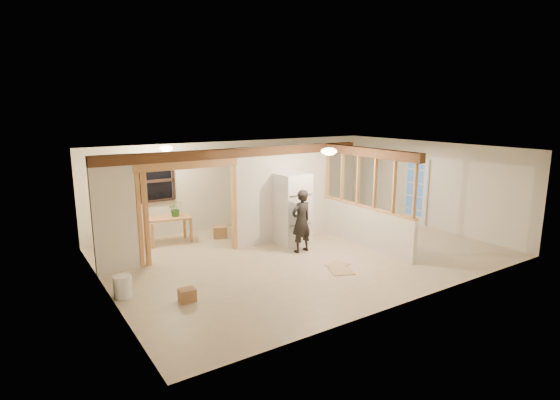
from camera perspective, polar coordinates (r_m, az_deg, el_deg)
floor at (r=10.66m, az=3.12°, el=-6.90°), size 9.00×6.50×0.01m
ceiling at (r=10.14m, az=3.28°, el=6.63°), size 9.00×6.50×0.01m
wall_back at (r=13.04m, az=-5.28°, el=2.22°), size 9.00×0.01×2.50m
wall_front at (r=8.02m, az=17.10°, el=-4.38°), size 9.00×0.01×2.50m
wall_left at (r=8.54m, az=-21.99°, el=-3.75°), size 0.01×6.50×2.50m
wall_right at (r=13.45m, az=18.86°, el=1.93°), size 0.01×6.50×2.50m
partition_left_stub at (r=9.77m, az=-20.82°, el=-1.77°), size 0.90×0.12×2.50m
partition_center at (r=11.40m, az=0.44°, el=0.88°), size 2.80×0.12×2.50m
doorway_frame at (r=10.26m, az=-11.75°, el=-1.47°), size 2.46×0.14×2.20m
header_beam_back at (r=10.63m, az=-4.98°, el=6.19°), size 7.00×0.18×0.22m
header_beam_right at (r=10.88m, az=11.38°, el=6.14°), size 0.18×3.30×0.22m
pony_wall at (r=11.22m, az=10.99°, el=-3.46°), size 0.12×3.20×1.00m
stud_partition at (r=10.97m, az=11.23°, el=2.40°), size 0.14×3.20×1.32m
window_back at (r=11.94m, az=-16.22°, el=2.37°), size 1.12×0.10×1.10m
french_door at (r=13.67m, az=17.27°, el=1.12°), size 0.12×0.86×2.00m
ceiling_dome_main at (r=9.93m, az=6.40°, el=6.35°), size 0.36×0.36×0.16m
ceiling_dome_util at (r=11.03m, az=-14.66°, el=6.58°), size 0.32×0.32×0.14m
hanging_bulb at (r=10.59m, az=-10.78°, el=4.92°), size 0.07×0.07×0.07m
refrigerator at (r=11.13m, az=1.63°, el=-1.19°), size 0.75×0.73×1.82m
woman at (r=10.52m, az=2.79°, el=-2.76°), size 0.60×0.42×1.54m
work_table at (r=11.65m, az=-14.27°, el=-3.82°), size 1.19×0.77×0.69m
potted_plant at (r=11.55m, az=-13.47°, el=-1.12°), size 0.37×0.33×0.40m
shop_vac at (r=11.61m, az=-20.76°, el=-4.72°), size 0.42×0.42×0.52m
bookshelf at (r=14.32m, az=4.53°, el=1.72°), size 0.91×0.30×1.82m
bucket at (r=8.69m, az=-19.87°, el=-10.57°), size 0.40×0.40×0.42m
box_util_a at (r=11.92m, az=-7.82°, el=-4.15°), size 0.46×0.43×0.32m
box_util_b at (r=10.92m, az=-21.06°, el=-6.56°), size 0.33×0.33×0.24m
box_front at (r=8.24m, az=-12.03°, el=-12.05°), size 0.30×0.25×0.24m
floor_panel_near at (r=9.56m, az=8.02°, el=-9.18°), size 0.62×0.62×0.02m
floor_panel_far at (r=9.91m, az=7.52°, el=-8.40°), size 0.55×0.48×0.02m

